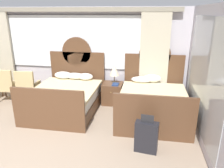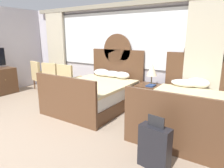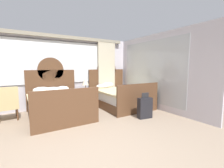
{
  "view_description": "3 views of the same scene",
  "coord_description": "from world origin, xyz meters",
  "px_view_note": "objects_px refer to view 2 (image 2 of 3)",
  "views": [
    {
      "loc": [
        2.24,
        -2.66,
        2.55
      ],
      "look_at": [
        1.47,
        1.87,
        1.02
      ],
      "focal_mm": 34.77,
      "sensor_mm": 36.0,
      "label": 1
    },
    {
      "loc": [
        3.12,
        -1.4,
        1.79
      ],
      "look_at": [
        1.22,
        1.54,
        0.95
      ],
      "focal_mm": 31.81,
      "sensor_mm": 36.0,
      "label": 2
    },
    {
      "loc": [
        -0.84,
        -2.31,
        1.52
      ],
      "look_at": [
        1.53,
        1.6,
        1.01
      ],
      "focal_mm": 24.4,
      "sensor_mm": 36.0,
      "label": 3
    }
  ],
  "objects_px": {
    "nightstand_between_beds": "(148,96)",
    "table_lamp_on_nightstand": "(152,70)",
    "bed_near_window": "(97,92)",
    "bed_near_mirror": "(190,110)",
    "armchair_by_window_left": "(68,79)",
    "book_on_nightstand": "(151,86)",
    "suitcase_on_floor": "(154,147)",
    "armchair_by_window_right": "(40,75)",
    "armchair_by_window_centre": "(53,77)"
  },
  "relations": [
    {
      "from": "armchair_by_window_right",
      "to": "suitcase_on_floor",
      "type": "height_order",
      "value": "armchair_by_window_right"
    },
    {
      "from": "bed_near_window",
      "to": "armchair_by_window_right",
      "type": "bearing_deg",
      "value": 173.5
    },
    {
      "from": "book_on_nightstand",
      "to": "suitcase_on_floor",
      "type": "relative_size",
      "value": 0.34
    },
    {
      "from": "armchair_by_window_right",
      "to": "armchair_by_window_centre",
      "type": "bearing_deg",
      "value": -0.09
    },
    {
      "from": "armchair_by_window_right",
      "to": "bed_near_window",
      "type": "bearing_deg",
      "value": -6.5
    },
    {
      "from": "nightstand_between_beds",
      "to": "armchair_by_window_left",
      "type": "xyz_separation_m",
      "value": [
        -2.46,
        -0.34,
        0.21
      ]
    },
    {
      "from": "nightstand_between_beds",
      "to": "armchair_by_window_left",
      "type": "bearing_deg",
      "value": -172.07
    },
    {
      "from": "bed_near_mirror",
      "to": "suitcase_on_floor",
      "type": "relative_size",
      "value": 2.82
    },
    {
      "from": "armchair_by_window_left",
      "to": "table_lamp_on_nightstand",
      "type": "bearing_deg",
      "value": 9.1
    },
    {
      "from": "suitcase_on_floor",
      "to": "bed_near_mirror",
      "type": "bearing_deg",
      "value": 85.23
    },
    {
      "from": "book_on_nightstand",
      "to": "armchair_by_window_left",
      "type": "height_order",
      "value": "armchair_by_window_left"
    },
    {
      "from": "table_lamp_on_nightstand",
      "to": "armchair_by_window_centre",
      "type": "xyz_separation_m",
      "value": [
        -3.19,
        -0.4,
        -0.47
      ]
    },
    {
      "from": "table_lamp_on_nightstand",
      "to": "bed_near_mirror",
      "type": "bearing_deg",
      "value": -32.86
    },
    {
      "from": "bed_near_window",
      "to": "armchair_by_window_centre",
      "type": "height_order",
      "value": "bed_near_window"
    },
    {
      "from": "bed_near_window",
      "to": "book_on_nightstand",
      "type": "height_order",
      "value": "bed_near_window"
    },
    {
      "from": "armchair_by_window_left",
      "to": "bed_near_window",
      "type": "bearing_deg",
      "value": -12.83
    },
    {
      "from": "bed_near_window",
      "to": "book_on_nightstand",
      "type": "distance_m",
      "value": 1.38
    },
    {
      "from": "armchair_by_window_left",
      "to": "book_on_nightstand",
      "type": "bearing_deg",
      "value": 5.12
    },
    {
      "from": "table_lamp_on_nightstand",
      "to": "armchair_by_window_centre",
      "type": "distance_m",
      "value": 3.25
    },
    {
      "from": "bed_near_window",
      "to": "bed_near_mirror",
      "type": "distance_m",
      "value": 2.3
    },
    {
      "from": "book_on_nightstand",
      "to": "suitcase_on_floor",
      "type": "distance_m",
      "value": 2.3
    },
    {
      "from": "bed_near_mirror",
      "to": "armchair_by_window_right",
      "type": "bearing_deg",
      "value": 176.37
    },
    {
      "from": "bed_near_mirror",
      "to": "armchair_by_window_right",
      "type": "relative_size",
      "value": 2.22
    },
    {
      "from": "bed_near_mirror",
      "to": "suitcase_on_floor",
      "type": "height_order",
      "value": "bed_near_mirror"
    },
    {
      "from": "nightstand_between_beds",
      "to": "armchair_by_window_centre",
      "type": "bearing_deg",
      "value": -173.8
    },
    {
      "from": "armchair_by_window_right",
      "to": "table_lamp_on_nightstand",
      "type": "bearing_deg",
      "value": 5.96
    },
    {
      "from": "armchair_by_window_centre",
      "to": "suitcase_on_floor",
      "type": "distance_m",
      "value": 4.57
    },
    {
      "from": "bed_near_mirror",
      "to": "table_lamp_on_nightstand",
      "type": "xyz_separation_m",
      "value": [
        -1.1,
        0.71,
        0.6
      ]
    },
    {
      "from": "nightstand_between_beds",
      "to": "book_on_nightstand",
      "type": "xyz_separation_m",
      "value": [
        0.1,
        -0.11,
        0.32
      ]
    },
    {
      "from": "book_on_nightstand",
      "to": "armchair_by_window_right",
      "type": "distance_m",
      "value": 3.9
    },
    {
      "from": "bed_near_window",
      "to": "table_lamp_on_nightstand",
      "type": "height_order",
      "value": "bed_near_window"
    },
    {
      "from": "bed_near_mirror",
      "to": "armchair_by_window_centre",
      "type": "bearing_deg",
      "value": 175.84
    },
    {
      "from": "table_lamp_on_nightstand",
      "to": "suitcase_on_floor",
      "type": "xyz_separation_m",
      "value": [
        0.97,
        -2.26,
        -0.67
      ]
    },
    {
      "from": "bed_near_window",
      "to": "table_lamp_on_nightstand",
      "type": "xyz_separation_m",
      "value": [
        1.19,
        0.7,
        0.59
      ]
    },
    {
      "from": "bed_near_window",
      "to": "suitcase_on_floor",
      "type": "bearing_deg",
      "value": -35.82
    },
    {
      "from": "bed_near_window",
      "to": "suitcase_on_floor",
      "type": "distance_m",
      "value": 2.67
    },
    {
      "from": "bed_near_window",
      "to": "armchair_by_window_left",
      "type": "xyz_separation_m",
      "value": [
        -1.31,
        0.3,
        0.12
      ]
    },
    {
      "from": "table_lamp_on_nightstand",
      "to": "armchair_by_window_centre",
      "type": "relative_size",
      "value": 0.56
    },
    {
      "from": "armchair_by_window_centre",
      "to": "suitcase_on_floor",
      "type": "xyz_separation_m",
      "value": [
        4.16,
        -1.86,
        -0.2
      ]
    },
    {
      "from": "armchair_by_window_centre",
      "to": "armchair_by_window_right",
      "type": "xyz_separation_m",
      "value": [
        -0.64,
        0.0,
        0.0
      ]
    },
    {
      "from": "book_on_nightstand",
      "to": "armchair_by_window_centre",
      "type": "height_order",
      "value": "armchair_by_window_centre"
    },
    {
      "from": "bed_near_window",
      "to": "nightstand_between_beds",
      "type": "distance_m",
      "value": 1.32
    },
    {
      "from": "bed_near_window",
      "to": "bed_near_mirror",
      "type": "height_order",
      "value": "same"
    },
    {
      "from": "bed_near_mirror",
      "to": "book_on_nightstand",
      "type": "distance_m",
      "value": 1.2
    },
    {
      "from": "bed_near_mirror",
      "to": "table_lamp_on_nightstand",
      "type": "relative_size",
      "value": 3.97
    },
    {
      "from": "bed_near_mirror",
      "to": "table_lamp_on_nightstand",
      "type": "height_order",
      "value": "bed_near_mirror"
    },
    {
      "from": "nightstand_between_beds",
      "to": "table_lamp_on_nightstand",
      "type": "xyz_separation_m",
      "value": [
        0.04,
        0.06,
        0.68
      ]
    },
    {
      "from": "table_lamp_on_nightstand",
      "to": "armchair_by_window_left",
      "type": "distance_m",
      "value": 2.58
    },
    {
      "from": "bed_near_mirror",
      "to": "armchair_by_window_centre",
      "type": "distance_m",
      "value": 4.31
    },
    {
      "from": "bed_near_window",
      "to": "armchair_by_window_left",
      "type": "bearing_deg",
      "value": 167.17
    }
  ]
}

